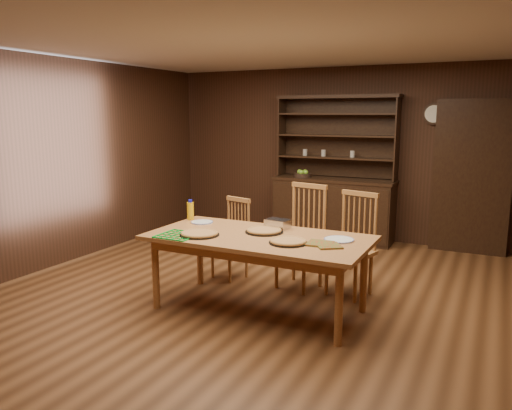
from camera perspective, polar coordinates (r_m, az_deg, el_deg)
The scene contains 20 objects.
floor at distance 5.35m, azimuth -0.41°, elevation -10.43°, with size 6.00×6.00×0.00m, color brown.
room_shell at distance 5.01m, azimuth -0.43°, elevation 6.68°, with size 6.00×6.00×6.00m.
china_hutch at distance 7.68m, azimuth 8.85°, elevation 0.46°, with size 1.84×0.52×2.17m.
doorway at distance 7.43m, azimuth 23.43°, elevation 2.94°, with size 1.00×0.18×2.10m, color black.
wall_clock at distance 7.48m, azimuth 19.67°, elevation 9.78°, with size 0.30×0.05×0.30m.
dining_table at distance 4.81m, azimuth 0.30°, elevation -4.34°, with size 2.12×1.06×0.75m.
chair_left at distance 5.87m, azimuth -2.61°, elevation -3.51°, with size 0.47×0.46×0.94m.
chair_center at distance 5.55m, azimuth 5.44°, elevation -3.14°, with size 0.55×0.54×1.14m.
chair_right at distance 5.40m, azimuth 11.11°, elevation -3.98°, with size 0.54×0.53×1.09m.
pizza_left at distance 4.83m, azimuth -6.47°, elevation -3.27°, with size 0.38×0.38×0.04m.
pizza_right at distance 4.52m, azimuth 3.71°, elevation -4.17°, with size 0.35×0.35×0.04m.
pizza_center at distance 4.92m, azimuth 0.94°, elevation -2.95°, with size 0.38×0.38×0.04m.
cooling_rack at distance 4.85m, azimuth -8.89°, elevation -3.39°, with size 0.35×0.35×0.02m, color green, non-canonical shape.
plate_left at distance 5.37m, azimuth -6.19°, elevation -1.96°, with size 0.24×0.24×0.02m.
plate_right at distance 4.67m, azimuth 9.46°, elevation -3.92°, with size 0.28×0.28×0.02m.
foil_dish at distance 5.10m, azimuth 2.48°, elevation -2.15°, with size 0.23×0.17×0.09m, color silver.
juice_bottle at distance 5.54m, azimuth -7.51°, elevation -0.63°, with size 0.07×0.07×0.22m.
pot_holder_a at distance 4.45m, azimuth 8.30°, elevation -4.63°, with size 0.21×0.21×0.02m, color #A92313.
pot_holder_b at distance 4.51m, azimuth 7.32°, elevation -4.39°, with size 0.22×0.22×0.02m, color #A92313.
fruit_bowl at distance 7.72m, azimuth 5.35°, elevation 3.51°, with size 0.27×0.27×0.12m.
Camera 1 is at (2.25, -4.47, 1.90)m, focal length 35.00 mm.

